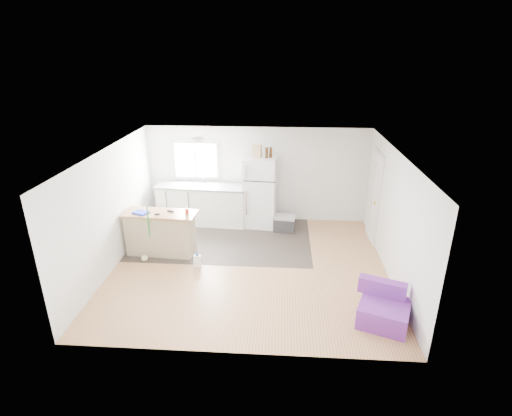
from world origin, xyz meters
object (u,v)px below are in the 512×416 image
Objects in this scene: kitchen_cabinets at (203,204)px; cooler at (284,223)px; peninsula at (161,233)px; bottle_right at (271,152)px; cleaner_jug at (198,261)px; red_cup at (187,211)px; refrigerator at (260,192)px; mop at (146,250)px; cardboard_box at (257,151)px; bottle_left at (267,153)px; blue_tray at (141,212)px; purple_seat at (384,309)px.

cooler is at bearing -6.15° from kitchen_cabinets.
peninsula is 3.14m from bottle_right.
bottle_right is (1.39, 2.19, 1.74)m from cleaner_jug.
red_cup is at bearing 115.52° from cleaner_jug.
cooler is (0.61, -0.33, -0.67)m from refrigerator.
red_cup is 0.48× the size of bottle_right.
bottle_right is at bearing 13.96° from mop.
cardboard_box is (-0.08, -0.03, 1.03)m from refrigerator.
peninsula is 1.26× the size of mop.
cardboard_box reaches higher than cooler.
cardboard_box is (2.21, 1.96, 1.67)m from mop.
red_cup is at bearing -135.52° from bottle_right.
cleaner_jug is 1.27× the size of bottle_right.
red_cup is at bearing -3.14° from mop.
red_cup is 0.48× the size of bottle_left.
red_cup is at bearing 2.03° from peninsula.
mop reaches higher than red_cup.
bottle_left reaches higher than red_cup.
cardboard_box is (2.33, 1.68, 0.93)m from blue_tray.
peninsula is at bearing -135.61° from refrigerator.
cooler is 1.77× the size of cleaner_jug.
peninsula is at bearing 178.25° from red_cup.
blue_tray is at bearing -144.20° from cardboard_box.
kitchen_cabinets reaches higher than red_cup.
mop is (-1.13, 0.21, 0.09)m from cleaner_jug.
refrigerator is at bearing 176.14° from bottle_right.
refrigerator is 1.80× the size of purple_seat.
bottle_left is 0.10m from bottle_right.
refrigerator is 1.01m from bottle_left.
cooler is 2.57m from cleaner_jug.
bottle_right is at bearing 54.94° from cleaner_jug.
cardboard_box is at bearing 17.62° from mop.
cooler is 3.75m from purple_seat.
mop is 5.02× the size of bottle_left.
blue_tray is (-0.36, -0.06, 0.49)m from peninsula.
bottle_left is (2.43, 1.93, 1.64)m from mop.
bottle_left is at bearing 56.27° from cleaner_jug.
bottle_right is at bearing 39.22° from peninsula.
peninsula is 1.62× the size of purple_seat.
mop is 5.02× the size of bottle_right.
cleaner_jug is 1.27× the size of bottle_left.
cooler is at bearing 136.52° from purple_seat.
mop is (-0.24, -0.34, -0.25)m from peninsula.
peninsula is 2.92m from cardboard_box.
refrigerator is at bearing 159.46° from bottle_left.
mop is at bearing -179.99° from purple_seat.
red_cup is at bearing -134.57° from bottle_left.
cleaner_jug is at bearing -111.97° from refrigerator.
red_cup is at bearing -125.18° from refrigerator.
bottle_right reaches higher than purple_seat.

